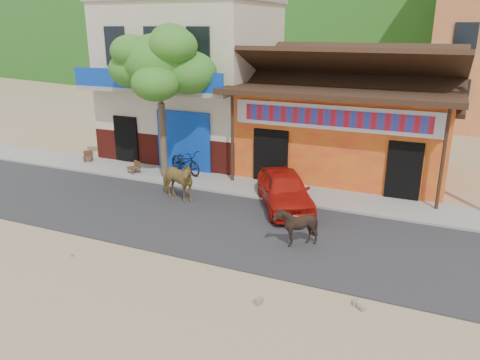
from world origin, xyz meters
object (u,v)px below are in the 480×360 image
object	(u,v)px
scooter	(185,162)
cow_dark	(296,226)
cafe_chair_left	(133,162)
cow_tan	(176,180)
red_car	(285,190)
cafe_chair_right	(87,152)
tree	(161,103)

from	to	relation	value
scooter	cow_dark	bearing A→B (deg)	-102.37
cow_dark	cafe_chair_left	size ratio (longest dim) A/B	1.26
cow_tan	red_car	world-z (taller)	cow_tan
cow_dark	cafe_chair_right	bearing A→B (deg)	-107.04
tree	cow_tan	bearing A→B (deg)	-48.43
tree	red_car	xyz separation A→B (m)	(5.57, -1.16, -2.44)
cow_tan	scooter	size ratio (longest dim) A/B	0.91
scooter	cafe_chair_left	distance (m)	2.18
cow_tan	red_car	size ratio (longest dim) A/B	0.46
cow_dark	scooter	bearing A→B (deg)	-122.10
red_car	cafe_chair_left	size ratio (longest dim) A/B	4.06
cafe_chair_left	tree	bearing A→B (deg)	30.93
scooter	cafe_chair_right	xyz separation A→B (m)	(-5.00, -0.21, -0.07)
red_car	cafe_chair_left	world-z (taller)	red_car
scooter	red_car	bearing A→B (deg)	-86.59
cafe_chair_right	cafe_chair_left	bearing A→B (deg)	-45.41
red_car	cafe_chair_right	xyz separation A→B (m)	(-9.97, 1.63, -0.13)
cow_tan	cafe_chair_left	size ratio (longest dim) A/B	1.87
cow_dark	red_car	world-z (taller)	red_car
cow_dark	red_car	distance (m)	2.94
tree	cow_tan	distance (m)	3.58
cafe_chair_left	scooter	bearing A→B (deg)	46.61
cow_tan	cafe_chair_right	world-z (taller)	cow_tan
red_car	cafe_chair_right	bearing A→B (deg)	140.37
cow_tan	red_car	bearing A→B (deg)	-62.45
cow_dark	red_car	size ratio (longest dim) A/B	0.31
cow_tan	cafe_chair_left	world-z (taller)	cow_tan
tree	cow_tan	world-z (taller)	tree
cafe_chair_right	red_car	bearing A→B (deg)	-42.28
cow_dark	cafe_chair_left	bearing A→B (deg)	-109.99
cow_tan	scooter	distance (m)	2.95
cow_tan	cafe_chair_right	distance (m)	6.68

